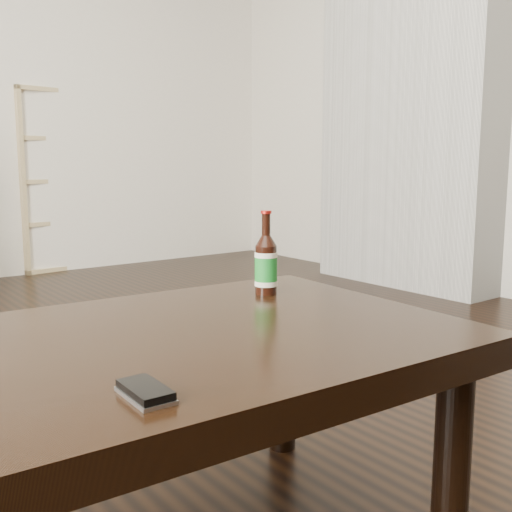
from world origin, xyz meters
TOP-DOWN VIEW (x-y plane):
  - floor at (0.00, 0.00)m, footprint 5.00×6.00m
  - chimney_breast at (2.35, 1.20)m, footprint 0.30×1.20m
  - bookshelf at (0.83, 3.19)m, footprint 0.73×0.41m
  - coffee_table at (-0.24, -0.30)m, footprint 1.26×0.78m
  - beer_bottle at (0.18, -0.13)m, footprint 0.07×0.07m
  - phone at (-0.35, -0.54)m, footprint 0.05×0.10m

SIDE VIEW (x-z plane):
  - floor at x=0.00m, z-range -0.01..0.00m
  - coffee_table at x=-0.24m, z-range 0.17..0.62m
  - phone at x=-0.35m, z-range 0.46..0.47m
  - beer_bottle at x=0.18m, z-range 0.43..0.63m
  - bookshelf at x=0.83m, z-range 0.03..1.31m
  - chimney_breast at x=2.35m, z-range 0.00..2.70m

